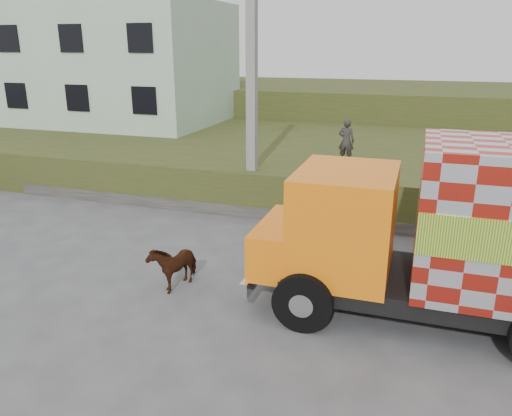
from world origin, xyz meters
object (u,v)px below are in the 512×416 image
(utility_pole, at_px, (252,90))
(pedestrian, at_px, (346,141))
(cow, at_px, (174,264))
(cargo_truck, at_px, (492,237))

(utility_pole, relative_size, pedestrian, 5.26)
(utility_pole, distance_m, pedestrian, 3.88)
(cow, distance_m, pedestrian, 8.35)
(pedestrian, bearing_deg, cow, 76.04)
(cargo_truck, relative_size, pedestrian, 5.51)
(utility_pole, bearing_deg, cargo_truck, -38.25)
(utility_pole, distance_m, cow, 6.67)
(utility_pole, height_order, cow, utility_pole)
(utility_pole, bearing_deg, pedestrian, 36.63)
(cow, bearing_deg, utility_pole, 102.70)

